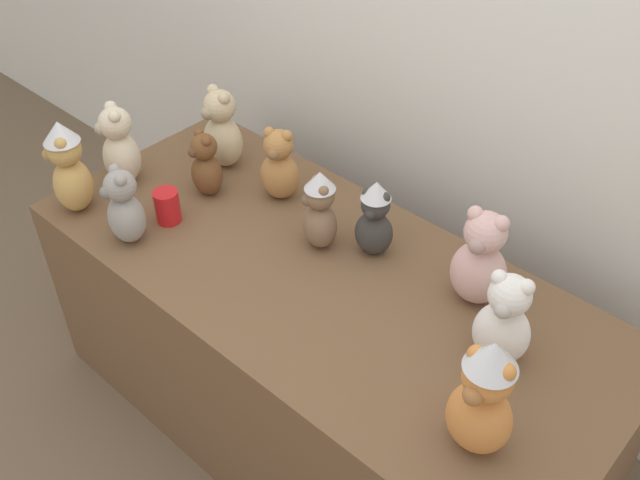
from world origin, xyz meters
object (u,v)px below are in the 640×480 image
(display_table, at_px, (320,354))
(teddy_bear_ginger, at_px, (483,398))
(teddy_bear_caramel, at_px, (279,166))
(party_cup_red, at_px, (167,206))
(teddy_bear_mocha, at_px, (320,210))
(teddy_bear_ash, at_px, (124,208))
(teddy_bear_cream, at_px, (120,147))
(teddy_bear_sand, at_px, (222,130))
(teddy_bear_chestnut, at_px, (206,166))
(teddy_bear_charcoal, at_px, (375,219))
(teddy_bear_honey, at_px, (69,167))
(teddy_bear_snow, at_px, (504,321))
(teddy_bear_blush, at_px, (480,260))

(display_table, xyz_separation_m, teddy_bear_ginger, (0.66, -0.20, 0.53))
(teddy_bear_caramel, bearing_deg, party_cup_red, -140.11)
(teddy_bear_ginger, distance_m, teddy_bear_mocha, 0.80)
(teddy_bear_caramel, distance_m, teddy_bear_ash, 0.51)
(teddy_bear_ginger, xyz_separation_m, teddy_bear_cream, (-1.47, 0.10, -0.03))
(display_table, height_order, teddy_bear_sand, teddy_bear_sand)
(teddy_bear_ash, xyz_separation_m, party_cup_red, (0.01, 0.14, -0.06))
(teddy_bear_sand, bearing_deg, teddy_bear_cream, -111.75)
(teddy_bear_caramel, relative_size, teddy_bear_chestnut, 1.12)
(teddy_bear_charcoal, bearing_deg, teddy_bear_mocha, -167.32)
(teddy_bear_caramel, relative_size, teddy_bear_honey, 0.80)
(display_table, bearing_deg, teddy_bear_mocha, 132.63)
(display_table, relative_size, teddy_bear_sand, 6.26)
(teddy_bear_cream, xyz_separation_m, teddy_bear_ash, (0.27, -0.18, -0.01))
(teddy_bear_ginger, distance_m, teddy_bear_charcoal, 0.71)
(teddy_bear_sand, bearing_deg, teddy_bear_chestnut, -50.45)
(teddy_bear_chestnut, xyz_separation_m, teddy_bear_charcoal, (0.60, 0.13, 0.02))
(display_table, relative_size, teddy_bear_ginger, 5.44)
(teddy_bear_honey, bearing_deg, teddy_bear_caramel, 80.77)
(teddy_bear_ash, bearing_deg, party_cup_red, 102.82)
(teddy_bear_honey, xyz_separation_m, teddy_bear_ash, (0.26, 0.02, -0.04))
(teddy_bear_ginger, xyz_separation_m, teddy_bear_charcoal, (-0.60, 0.37, -0.04))
(teddy_bear_caramel, bearing_deg, teddy_bear_mocha, -42.57)
(display_table, xyz_separation_m, teddy_bear_snow, (0.56, 0.06, 0.50))
(party_cup_red, bearing_deg, display_table, 15.39)
(teddy_bear_sand, distance_m, party_cup_red, 0.36)
(party_cup_red, bearing_deg, teddy_bear_honey, -150.28)
(teddy_bear_blush, bearing_deg, teddy_bear_honey, -165.61)
(teddy_bear_blush, relative_size, teddy_bear_ash, 1.19)
(teddy_bear_charcoal, height_order, teddy_bear_ash, same)
(teddy_bear_caramel, xyz_separation_m, teddy_bear_ash, (-0.19, -0.47, -0.00))
(teddy_bear_ginger, bearing_deg, teddy_bear_blush, 122.60)
(teddy_bear_snow, height_order, teddy_bear_ginger, teddy_bear_ginger)
(teddy_bear_cream, bearing_deg, teddy_bear_blush, 39.19)
(teddy_bear_blush, relative_size, teddy_bear_honey, 0.96)
(display_table, bearing_deg, teddy_bear_snow, 6.36)
(teddy_bear_caramel, distance_m, teddy_bear_charcoal, 0.41)
(teddy_bear_ash, relative_size, teddy_bear_sand, 0.87)
(teddy_bear_blush, distance_m, teddy_bear_charcoal, 0.34)
(teddy_bear_mocha, bearing_deg, teddy_bear_charcoal, 58.50)
(teddy_bear_snow, xyz_separation_m, teddy_bear_chestnut, (-1.10, -0.02, -0.02))
(display_table, height_order, teddy_bear_cream, teddy_bear_cream)
(teddy_bear_caramel, height_order, teddy_bear_blush, teddy_bear_blush)
(teddy_bear_ash, distance_m, teddy_bear_sand, 0.49)
(teddy_bear_chestnut, height_order, teddy_bear_honey, teddy_bear_honey)
(teddy_bear_snow, bearing_deg, teddy_bear_sand, 160.71)
(teddy_bear_blush, bearing_deg, teddy_bear_sand, 172.07)
(teddy_bear_chestnut, height_order, teddy_bear_mocha, teddy_bear_mocha)
(teddy_bear_sand, bearing_deg, teddy_bear_blush, 9.95)
(teddy_bear_ginger, xyz_separation_m, teddy_bear_sand, (-1.29, 0.39, -0.03))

